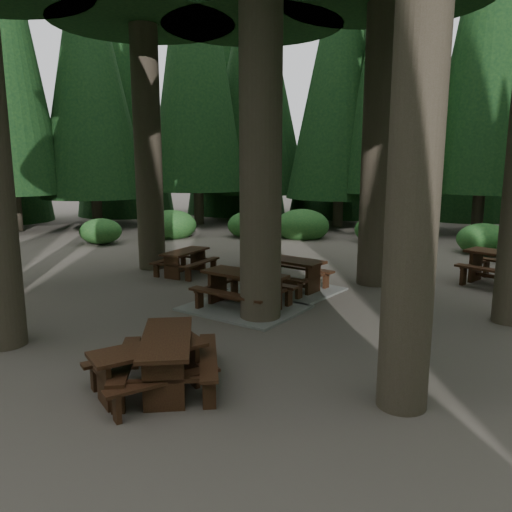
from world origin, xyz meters
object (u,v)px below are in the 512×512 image
at_px(picnic_table_a, 244,296).
at_px(picnic_table_e, 149,363).
at_px(picnic_table_b, 185,259).
at_px(picnic_table_f, 167,354).
at_px(picnic_table_d, 507,264).
at_px(picnic_table_c, 288,279).

distance_m(picnic_table_a, picnic_table_e, 4.27).
xyz_separation_m(picnic_table_b, picnic_table_f, (3.59, -6.38, 0.04)).
bearing_deg(picnic_table_e, picnic_table_d, 4.53).
height_order(picnic_table_a, picnic_table_b, picnic_table_a).
distance_m(picnic_table_a, picnic_table_f, 4.02).
relative_size(picnic_table_b, picnic_table_f, 0.75).
bearing_deg(picnic_table_a, picnic_table_c, 91.92).
distance_m(picnic_table_c, picnic_table_f, 5.90).
height_order(picnic_table_c, picnic_table_d, picnic_table_d).
bearing_deg(picnic_table_e, picnic_table_b, 61.34).
distance_m(picnic_table_b, picnic_table_c, 3.34).
bearing_deg(picnic_table_f, picnic_table_a, 159.04).
height_order(picnic_table_b, picnic_table_c, picnic_table_c).
height_order(picnic_table_a, picnic_table_c, picnic_table_a).
relative_size(picnic_table_b, picnic_table_e, 0.84).
bearing_deg(picnic_table_f, picnic_table_b, 179.72).
xyz_separation_m(picnic_table_a, picnic_table_f, (0.61, -3.97, 0.22)).
xyz_separation_m(picnic_table_a, picnic_table_b, (-2.98, 2.41, 0.18)).
xyz_separation_m(picnic_table_c, picnic_table_f, (0.29, -5.89, 0.23)).
distance_m(picnic_table_c, picnic_table_d, 5.75).
relative_size(picnic_table_a, picnic_table_e, 1.37).
distance_m(picnic_table_a, picnic_table_c, 1.94).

